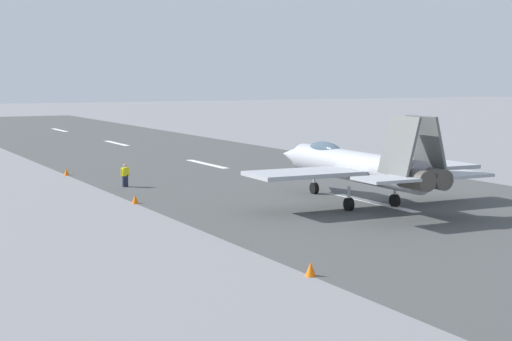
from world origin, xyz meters
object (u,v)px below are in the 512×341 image
object	(u,v)px
marker_cone_mid	(135,199)
marker_cone_far	(67,172)
crew_person	(125,175)
fighter_jet	(356,165)
marker_cone_near	(311,269)

from	to	relation	value
marker_cone_mid	marker_cone_far	size ratio (longest dim) A/B	1.00
crew_person	marker_cone_mid	bearing A→B (deg)	165.88
fighter_jet	marker_cone_near	world-z (taller)	fighter_jet
marker_cone_near	marker_cone_far	distance (m)	36.40
crew_person	marker_cone_far	xyz separation A→B (m)	(8.59, 1.88, -0.54)
marker_cone_far	fighter_jet	bearing A→B (deg)	-152.71
marker_cone_near	marker_cone_far	bearing A→B (deg)	0.00
marker_cone_far	marker_cone_near	bearing A→B (deg)	180.00
marker_cone_near	marker_cone_far	world-z (taller)	same
crew_person	marker_cone_near	world-z (taller)	crew_person
fighter_jet	marker_cone_near	size ratio (longest dim) A/B	31.19
fighter_jet	crew_person	distance (m)	17.10
marker_cone_mid	marker_cone_far	world-z (taller)	same
crew_person	marker_cone_near	size ratio (longest dim) A/B	2.98
fighter_jet	marker_cone_mid	world-z (taller)	fighter_jet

